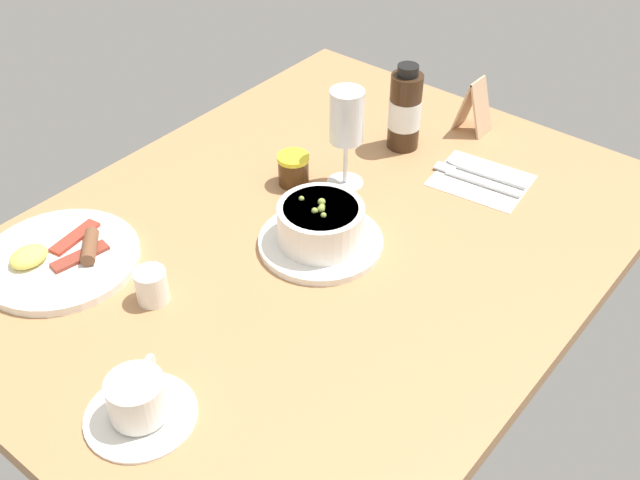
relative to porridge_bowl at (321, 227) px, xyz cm
name	(u,v)px	position (x,y,z in cm)	size (l,w,h in cm)	color
ground_plane	(314,244)	(1.07, 2.18, -5.17)	(110.00, 84.00, 3.00)	#B27F51
porridge_bowl	(321,227)	(0.00, 0.00, 0.00)	(19.80, 19.80, 8.17)	white
cutlery_setting	(479,178)	(31.90, -10.30, -3.40)	(14.93, 17.45, 0.90)	white
coffee_cup	(138,402)	(-40.41, -3.83, -0.89)	(14.19, 14.19, 6.53)	white
creamer_jug	(152,285)	(-25.02, 11.16, -0.96)	(5.67, 4.73, 5.79)	white
wine_glass	(347,121)	(16.14, 7.54, 8.82)	(6.43, 6.43, 18.10)	white
jam_jar	(293,169)	(10.46, 14.57, -0.81)	(5.61, 5.61, 5.65)	#432710
sauce_bottle_brown	(405,110)	(32.69, 6.67, 3.86)	(6.01, 6.01, 16.47)	#382314
breakfast_plate	(60,258)	(-28.71, 28.46, -2.75)	(24.26, 24.26, 3.70)	white
menu_card	(474,105)	(46.07, -0.41, 1.59)	(5.07, 6.20, 10.62)	tan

